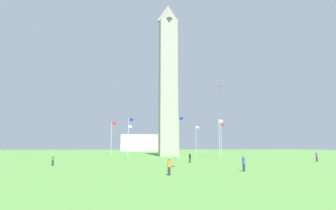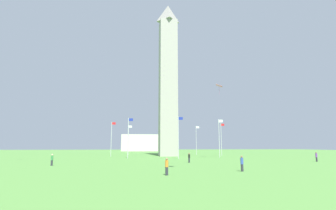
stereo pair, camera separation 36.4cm
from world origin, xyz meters
name	(u,v)px [view 1 (the left image)]	position (x,y,z in m)	size (l,w,h in m)	color
ground_plane	(168,156)	(0.00, 0.00, 0.00)	(260.00, 260.00, 0.00)	#548C3D
obelisk_monument	(168,77)	(0.00, 0.00, 22.80)	(5.02, 5.02, 45.60)	#A8A399
flagpole_n	(221,138)	(15.81, 0.00, 5.13)	(1.12, 0.14, 9.46)	silver
flagpole_ne	(196,139)	(11.20, 11.14, 5.13)	(1.12, 0.14, 9.46)	silver
flagpole_e	(161,139)	(0.05, 15.76, 5.13)	(1.12, 0.14, 9.46)	silver
flagpole_se	(128,139)	(-11.09, 11.14, 5.13)	(1.12, 0.14, 9.46)	silver
flagpole_s	(111,137)	(-15.71, 0.00, 5.13)	(1.12, 0.14, 9.46)	silver
flagpole_sw	(129,136)	(-11.09, -11.14, 5.13)	(1.12, 0.14, 9.46)	silver
flagpole_w	(179,136)	(0.05, -15.76, 5.13)	(1.12, 0.14, 9.46)	silver
flagpole_nw	(219,137)	(11.20, -11.14, 5.13)	(1.12, 0.14, 9.46)	silver
person_purple_shirt	(317,157)	(23.18, -29.22, 0.87)	(0.32, 0.32, 1.76)	#2D2D38
person_blue_shirt	(244,164)	(1.93, -44.32, 0.88)	(0.32, 0.32, 1.76)	#2D2D38
person_green_shirt	(53,160)	(-22.05, -32.00, 0.83)	(0.32, 0.32, 1.68)	#2D2D38
person_orange_shirt	(169,167)	(-7.11, -46.87, 0.84)	(0.32, 0.32, 1.69)	#2D2D38
person_black_shirt	(190,158)	(-0.54, -28.45, 0.82)	(0.32, 0.32, 1.66)	#2D2D38
kite_pink_diamond	(219,86)	(9.53, -16.76, 16.64)	(1.87, 1.93, 2.48)	pink
distant_building	(145,143)	(-1.87, 70.00, 4.44)	(26.31, 11.42, 8.87)	beige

